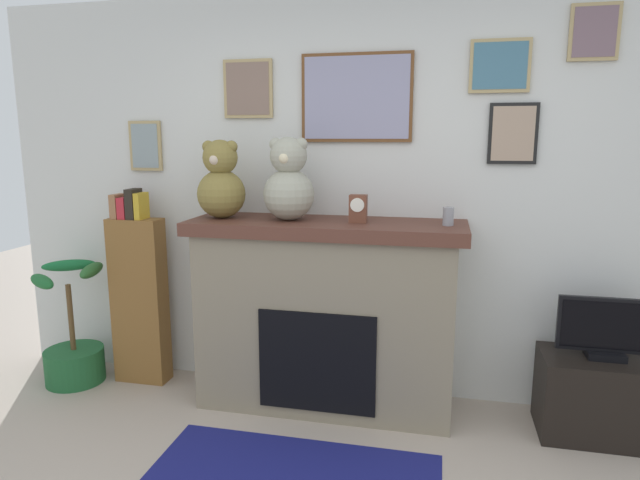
% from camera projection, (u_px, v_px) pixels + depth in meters
% --- Properties ---
extents(back_wall, '(5.20, 0.15, 2.60)m').
position_uv_depth(back_wall, '(374.00, 198.00, 3.57)').
color(back_wall, silver).
rests_on(back_wall, ground_plane).
extents(fireplace, '(1.69, 0.58, 1.20)m').
position_uv_depth(fireplace, '(326.00, 314.00, 3.44)').
color(fireplace, gray).
rests_on(fireplace, ground_plane).
extents(bookshelf, '(0.37, 0.16, 1.36)m').
position_uv_depth(bookshelf, '(139.00, 295.00, 3.79)').
color(bookshelf, brown).
rests_on(bookshelf, ground_plane).
extents(potted_plant, '(0.55, 0.59, 0.85)m').
position_uv_depth(potted_plant, '(74.00, 348.00, 3.83)').
color(potted_plant, '#1E592D').
rests_on(potted_plant, ground_plane).
extents(tv_stand, '(0.67, 0.40, 0.47)m').
position_uv_depth(tv_stand, '(600.00, 397.00, 3.13)').
color(tv_stand, black).
rests_on(tv_stand, ground_plane).
extents(television, '(0.53, 0.14, 0.35)m').
position_uv_depth(television, '(607.00, 330.00, 3.05)').
color(television, black).
rests_on(television, tv_stand).
extents(candle_jar, '(0.06, 0.06, 0.11)m').
position_uv_depth(candle_jar, '(448.00, 216.00, 3.15)').
color(candle_jar, gray).
rests_on(candle_jar, fireplace).
extents(mantel_clock, '(0.10, 0.08, 0.17)m').
position_uv_depth(mantel_clock, '(358.00, 209.00, 3.26)').
color(mantel_clock, brown).
rests_on(mantel_clock, fireplace).
extents(teddy_bear_tan, '(0.30, 0.30, 0.49)m').
position_uv_depth(teddy_bear_tan, '(221.00, 183.00, 3.42)').
color(teddy_bear_tan, olive).
rests_on(teddy_bear_tan, fireplace).
extents(teddy_bear_brown, '(0.31, 0.31, 0.51)m').
position_uv_depth(teddy_bear_brown, '(289.00, 183.00, 3.32)').
color(teddy_bear_brown, '#A1A08D').
rests_on(teddy_bear_brown, fireplace).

